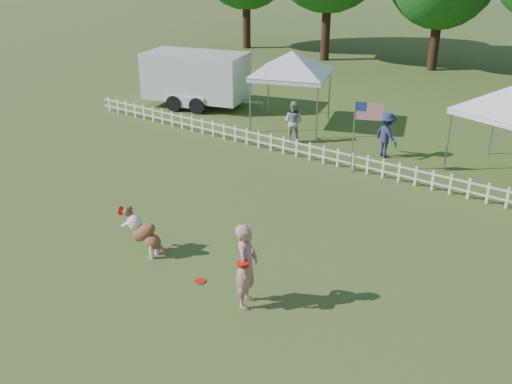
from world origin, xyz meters
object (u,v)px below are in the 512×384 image
(canopy_tent_left, at_px, (291,90))
(cargo_trailer, at_px, (196,79))
(handler, at_px, (247,266))
(dog, at_px, (144,233))
(canopy_tent_right, at_px, (509,131))
(spectator_a, at_px, (293,121))
(flag_pole, at_px, (353,137))
(spectator_b, at_px, (386,135))
(frisbee_on_turf, at_px, (200,281))

(canopy_tent_left, bearing_deg, cargo_trailer, 160.86)
(handler, xyz_separation_m, dog, (-2.98, 0.19, -0.31))
(canopy_tent_left, height_order, canopy_tent_right, canopy_tent_left)
(canopy_tent_right, bearing_deg, spectator_a, -153.00)
(canopy_tent_right, height_order, spectator_a, canopy_tent_right)
(dog, distance_m, flag_pole, 7.30)
(spectator_a, xyz_separation_m, spectator_b, (3.22, 0.48, 0.01))
(frisbee_on_turf, xyz_separation_m, canopy_tent_right, (3.44, 9.82, 1.32))
(flag_pole, xyz_separation_m, spectator_a, (-2.94, 1.33, -0.39))
(cargo_trailer, relative_size, spectator_b, 3.53)
(canopy_tent_right, distance_m, flag_pole, 4.53)
(dog, xyz_separation_m, spectator_b, (1.71, 8.95, 0.18))
(cargo_trailer, bearing_deg, frisbee_on_turf, -64.25)
(dog, xyz_separation_m, frisbee_on_turf, (1.73, -0.14, -0.53))
(dog, bearing_deg, frisbee_on_turf, -14.43)
(cargo_trailer, bearing_deg, canopy_tent_right, -17.13)
(canopy_tent_right, distance_m, spectator_a, 6.82)
(canopy_tent_left, bearing_deg, spectator_a, -73.84)
(dog, distance_m, cargo_trailer, 12.32)
(handler, relative_size, dog, 1.58)
(handler, relative_size, spectator_b, 1.18)
(spectator_b, bearing_deg, frisbee_on_turf, 117.37)
(spectator_b, bearing_deg, canopy_tent_right, -140.89)
(flag_pole, xyz_separation_m, spectator_b, (0.28, 1.81, -0.38))
(frisbee_on_turf, bearing_deg, canopy_tent_left, 113.06)
(dog, relative_size, spectator_a, 0.76)
(frisbee_on_turf, distance_m, flag_pole, 7.37)
(canopy_tent_right, distance_m, spectator_b, 3.59)
(cargo_trailer, relative_size, flag_pole, 2.32)
(dog, relative_size, canopy_tent_left, 0.40)
(handler, bearing_deg, frisbee_on_turf, 65.91)
(canopy_tent_left, height_order, spectator_a, canopy_tent_left)
(handler, bearing_deg, spectator_b, -13.82)
(canopy_tent_right, height_order, spectator_b, canopy_tent_right)
(dog, xyz_separation_m, spectator_a, (-1.51, 8.47, 0.17))
(cargo_trailer, bearing_deg, spectator_a, -30.30)
(dog, height_order, spectator_a, spectator_a)
(flag_pole, bearing_deg, handler, -101.13)
(handler, xyz_separation_m, cargo_trailer, (-10.22, 10.14, 0.27))
(flag_pole, bearing_deg, spectator_b, 58.10)
(dog, distance_m, frisbee_on_turf, 1.81)
(canopy_tent_left, bearing_deg, spectator_b, -32.67)
(canopy_tent_left, xyz_separation_m, canopy_tent_right, (7.75, -0.29, -0.03))
(canopy_tent_right, bearing_deg, cargo_trailer, -164.46)
(dog, distance_m, spectator_b, 9.12)
(frisbee_on_turf, bearing_deg, canopy_tent_right, 70.67)
(flag_pole, bearing_deg, dog, -124.35)
(dog, relative_size, frisbee_on_turf, 4.74)
(spectator_a, bearing_deg, flag_pole, 150.46)
(handler, height_order, frisbee_on_turf, handler)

